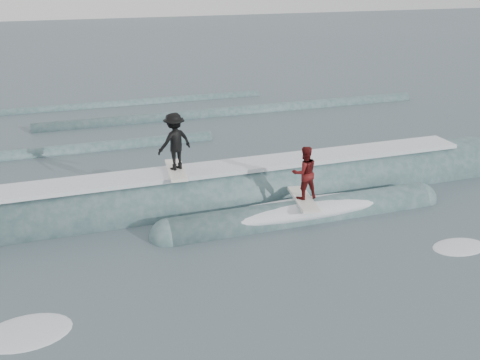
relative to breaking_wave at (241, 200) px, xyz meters
name	(u,v)px	position (x,y,z in m)	size (l,w,h in m)	color
ground	(316,306)	(-0.26, -6.51, -0.04)	(160.00, 160.00, 0.00)	#384A53
breaking_wave	(241,200)	(0.00, 0.00, 0.00)	(22.98, 3.99, 2.42)	#335357
surfer_black	(175,143)	(-2.20, 0.32, 2.24)	(1.42, 2.04, 2.02)	white
surfer_red	(304,175)	(1.50, -1.88, 1.46)	(0.87, 2.06, 1.85)	silver
whitewater	(414,360)	(0.84, -8.90, -0.04)	(13.90, 7.73, 0.10)	white
far_swells	(122,125)	(-2.77, 11.15, -0.04)	(35.79, 8.65, 0.80)	#335357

